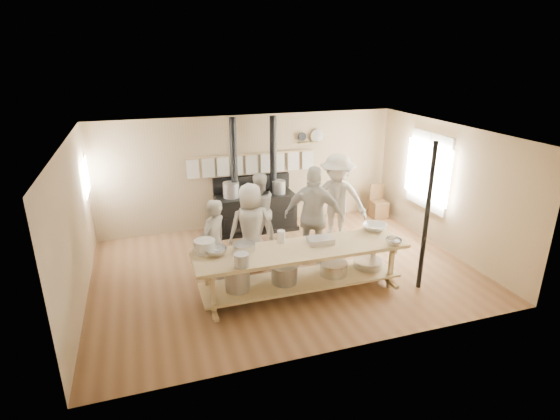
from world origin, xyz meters
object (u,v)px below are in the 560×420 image
at_px(cook_far_left, 214,243).
at_px(prep_table, 301,266).
at_px(cook_left, 258,211).
at_px(chair, 379,208).
at_px(cook_right, 314,217).
at_px(roasting_pan, 320,240).
at_px(cook_center, 251,228).
at_px(stove, 255,208).
at_px(cook_by_window, 337,200).

bearing_deg(cook_far_left, prep_table, 107.47).
height_order(cook_left, chair, cook_left).
xyz_separation_m(cook_right, roasting_pan, (-0.24, -0.87, -0.08)).
bearing_deg(cook_center, chair, -156.61).
bearing_deg(cook_center, cook_left, -114.40).
relative_size(cook_right, roasting_pan, 4.54).
xyz_separation_m(cook_far_left, cook_left, (1.15, 1.30, 0.02)).
relative_size(cook_left, roasting_pan, 3.73).
distance_m(cook_left, cook_center, 1.03).
height_order(cook_center, roasting_pan, cook_center).
bearing_deg(cook_right, chair, -110.51).
bearing_deg(stove, cook_right, -73.07).
distance_m(stove, prep_table, 3.02).
relative_size(cook_by_window, chair, 2.41).
bearing_deg(roasting_pan, prep_table, -165.31).
bearing_deg(cook_center, cook_by_window, -164.87).
xyz_separation_m(cook_far_left, roasting_pan, (1.71, -0.68, 0.11)).
bearing_deg(prep_table, stove, 89.96).
height_order(cook_far_left, cook_right, cook_right).
distance_m(cook_by_window, roasting_pan, 1.95).
height_order(cook_far_left, chair, cook_far_left).
height_order(cook_far_left, roasting_pan, cook_far_left).
bearing_deg(stove, cook_center, -106.83).
bearing_deg(cook_right, roasting_pan, 107.39).
relative_size(stove, cook_right, 1.33).
xyz_separation_m(cook_center, roasting_pan, (0.95, -1.04, 0.05)).
relative_size(prep_table, cook_center, 2.13).
height_order(stove, cook_right, stove).
relative_size(cook_center, chair, 2.06).
xyz_separation_m(cook_far_left, cook_by_window, (2.77, 0.96, 0.19)).
distance_m(cook_center, cook_right, 1.21).
height_order(stove, prep_table, stove).
distance_m(stove, roasting_pan, 2.97).
height_order(cook_right, roasting_pan, cook_right).
height_order(cook_by_window, chair, cook_by_window).
xyz_separation_m(prep_table, cook_center, (-0.57, 1.14, 0.32)).
distance_m(cook_left, cook_by_window, 1.66).
height_order(stove, cook_far_left, stove).
bearing_deg(cook_center, cook_far_left, 23.62).
distance_m(prep_table, cook_left, 2.11).
relative_size(cook_far_left, cook_right, 0.81).
xyz_separation_m(cook_by_window, roasting_pan, (-1.06, -1.64, -0.09)).
height_order(prep_table, cook_right, cook_right).
distance_m(cook_far_left, cook_center, 0.83).
bearing_deg(cook_far_left, stove, -162.48).
relative_size(stove, cook_far_left, 1.64).
height_order(cook_left, roasting_pan, cook_left).
xyz_separation_m(cook_left, cook_by_window, (1.61, -0.35, 0.18)).
height_order(cook_right, cook_by_window, cook_by_window).
relative_size(cook_center, roasting_pan, 3.91).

